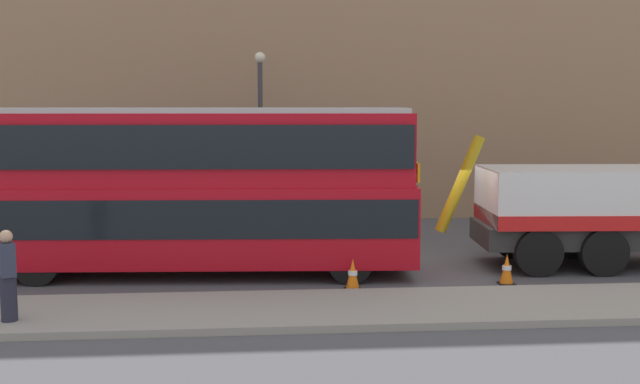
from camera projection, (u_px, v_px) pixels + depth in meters
name	position (u px, v px, depth m)	size (l,w,h in m)	color
ground_plane	(442.00, 267.00, 20.13)	(120.00, 120.00, 0.00)	#4C4C51
near_kerb	(491.00, 306.00, 15.97)	(60.00, 2.80, 0.15)	gray
double_decker_bus	(187.00, 184.00, 18.96)	(11.15, 3.21, 4.06)	#B70C19
pedestrian_onlooker	(8.00, 277.00, 14.50)	(0.41, 0.47, 1.71)	#232333
traffic_cone_near_bus	(353.00, 275.00, 17.56)	(0.36, 0.36, 0.72)	orange
traffic_cone_midway	(507.00, 270.00, 18.10)	(0.36, 0.36, 0.72)	orange
street_lamp	(260.00, 124.00, 26.00)	(0.36, 0.36, 5.83)	#38383D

